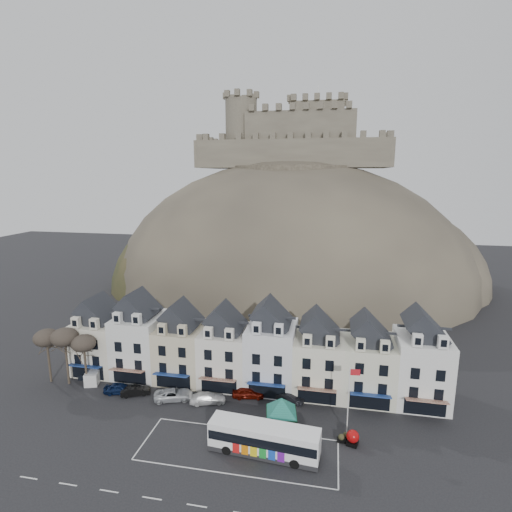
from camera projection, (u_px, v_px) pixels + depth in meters
The scene contains 21 objects.
ground at pixel (218, 455), 43.95m from camera, with size 300.00×300.00×0.00m, color black.
coach_bay_markings at pixel (238, 450), 44.77m from camera, with size 22.00×7.50×0.01m, color silver.
townhouse_terrace at pixel (250, 349), 58.20m from camera, with size 54.40×9.35×11.80m.
castle_hill at pixel (294, 286), 109.95m from camera, with size 100.00×76.00×68.00m.
castle at pixel (296, 137), 108.72m from camera, with size 50.20×22.20×22.00m.
tree_left_far at pixel (46, 338), 58.15m from camera, with size 3.61×3.61×8.24m.
tree_left_mid at pixel (65, 338), 57.51m from camera, with size 3.78×3.78×8.64m.
tree_left_near at pixel (84, 344), 57.08m from camera, with size 3.43×3.43×7.84m.
bus at pixel (264, 438), 43.84m from camera, with size 12.46×3.90×3.46m.
bus_shelter at pixel (281, 406), 47.12m from camera, with size 7.03×7.03×4.53m.
red_buoy at pixel (353, 438), 45.46m from camera, with size 1.48×1.48×1.79m.
flagpole at pixel (349, 396), 46.53m from camera, with size 1.25×0.20×8.65m.
white_van at pixel (94, 375), 59.61m from camera, with size 2.93×4.52×1.90m.
planter_west at pixel (346, 436), 46.44m from camera, with size 0.93×0.64×0.92m.
planter_east at pixel (341, 438), 45.97m from camera, with size 1.02×0.71×1.02m.
car_navy at pixel (120, 388), 56.19m from camera, with size 1.75×4.35×1.48m, color #0B183A.
car_black at pixel (136, 391), 55.75m from camera, with size 1.39×3.99×1.31m, color black.
car_silver at pixel (173, 394), 54.67m from camera, with size 2.42×5.17×1.46m, color #B9BDC2.
car_white at pixel (208, 398), 53.88m from camera, with size 1.97×4.84×1.40m, color white.
car_maroon at pixel (248, 392), 55.18m from camera, with size 1.77×4.41×1.50m, color #510C04.
car_charcoal at pixel (290, 398), 54.10m from camera, with size 1.33×3.82×1.26m, color black.
Camera 1 is at (11.58, -37.08, 30.37)m, focal length 28.00 mm.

